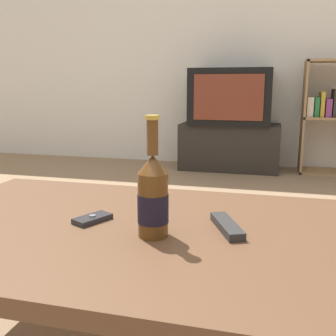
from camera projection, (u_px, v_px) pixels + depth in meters
The scene contains 8 objects.
back_wall at pixel (241, 28), 3.67m from camera, with size 8.00×0.05×2.60m.
coffee_table at pixel (139, 247), 1.00m from camera, with size 1.25×0.76×0.42m.
tv_stand at pixel (229, 147), 3.65m from camera, with size 0.90×0.40×0.42m.
television at pixel (231, 97), 3.55m from camera, with size 0.72×0.49×0.49m.
bookshelf at pixel (331, 114), 3.43m from camera, with size 0.54×0.30×0.99m.
beer_bottle at pixel (153, 196), 0.91m from camera, with size 0.07×0.07×0.28m.
cell_phone at pixel (92, 219), 1.02m from camera, with size 0.09×0.11×0.02m.
remote_control at pixel (227, 226), 0.96m from camera, with size 0.10×0.17×0.02m.
Camera 1 is at (0.31, -0.89, 0.77)m, focal length 42.00 mm.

